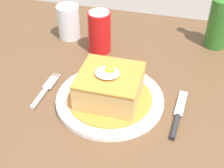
# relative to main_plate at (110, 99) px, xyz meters

# --- Properties ---
(dining_table) EXTENTS (1.42, 0.87, 0.76)m
(dining_table) POSITION_rel_main_plate_xyz_m (0.06, 0.06, -0.11)
(dining_table) COLOR brown
(dining_table) RESTS_ON ground_plane
(main_plate) EXTENTS (0.26, 0.26, 0.02)m
(main_plate) POSITION_rel_main_plate_xyz_m (0.00, 0.00, 0.00)
(main_plate) COLOR white
(main_plate) RESTS_ON dining_table
(sandwich_meal) EXTENTS (0.21, 0.21, 0.10)m
(sandwich_meal) POSITION_rel_main_plate_xyz_m (-0.00, -0.00, 0.04)
(sandwich_meal) COLOR orange
(sandwich_meal) RESTS_ON main_plate
(fork) EXTENTS (0.02, 0.14, 0.01)m
(fork) POSITION_rel_main_plate_xyz_m (-0.17, -0.02, -0.00)
(fork) COLOR silver
(fork) RESTS_ON dining_table
(knife) EXTENTS (0.03, 0.17, 0.01)m
(knife) POSITION_rel_main_plate_xyz_m (0.16, -0.03, -0.00)
(knife) COLOR #262628
(knife) RESTS_ON dining_table
(soda_can) EXTENTS (0.07, 0.07, 0.12)m
(soda_can) POSITION_rel_main_plate_xyz_m (-0.09, 0.22, 0.05)
(soda_can) COLOR red
(soda_can) RESTS_ON dining_table
(beer_bottle_green_far) EXTENTS (0.06, 0.06, 0.27)m
(beer_bottle_green_far) POSITION_rel_main_plate_xyz_m (0.24, 0.34, 0.09)
(beer_bottle_green_far) COLOR #2D6B23
(beer_bottle_green_far) RESTS_ON dining_table
(drinking_glass) EXTENTS (0.07, 0.07, 0.10)m
(drinking_glass) POSITION_rel_main_plate_xyz_m (-0.21, 0.27, 0.04)
(drinking_glass) COLOR gold
(drinking_glass) RESTS_ON dining_table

